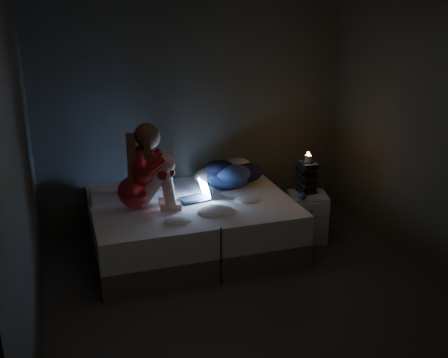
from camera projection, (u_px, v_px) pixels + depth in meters
name	position (u px, v px, depth m)	size (l,w,h in m)	color
floor	(253.00, 299.00, 4.69)	(3.60, 3.80, 0.02)	black
wall_back	(195.00, 114.00, 5.97)	(3.60, 0.02, 2.60)	#3B3D37
wall_front	(398.00, 270.00, 2.54)	(3.60, 0.02, 2.60)	#3B3D37
wall_left	(20.00, 183.00, 3.73)	(0.02, 3.80, 2.60)	#3B3D37
wall_right	(440.00, 142.00, 4.78)	(0.02, 3.80, 2.60)	#3B3D37
bed	(192.00, 226.00, 5.50)	(2.04, 1.53, 0.56)	silver
pillow	(113.00, 194.00, 5.42)	(0.46, 0.33, 0.13)	white
woman	(134.00, 168.00, 5.05)	(0.54, 0.35, 0.88)	maroon
laptop	(193.00, 190.00, 5.39)	(0.33, 0.23, 0.23)	black
clothes_pile	(227.00, 172.00, 5.78)	(0.54, 0.44, 0.33)	navy
nightstand	(307.00, 217.00, 5.75)	(0.40, 0.36, 0.54)	silver
book_stack	(307.00, 177.00, 5.67)	(0.19, 0.25, 0.35)	black
candle	(308.00, 158.00, 5.59)	(0.07, 0.07, 0.08)	beige
phone	(304.00, 196.00, 5.58)	(0.07, 0.14, 0.01)	black
blue_orb	(307.00, 197.00, 5.47)	(0.08, 0.08, 0.08)	navy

